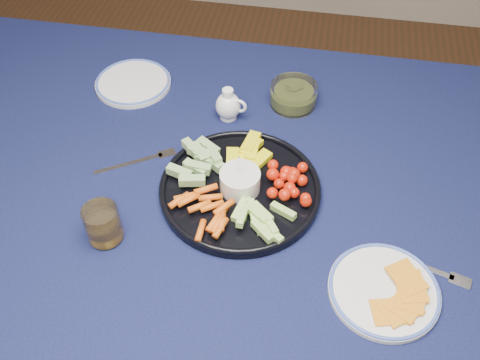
% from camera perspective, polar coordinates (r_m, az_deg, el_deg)
% --- Properties ---
extents(dining_table, '(1.67, 1.07, 0.75)m').
position_cam_1_polar(dining_table, '(1.17, -3.84, -3.61)').
color(dining_table, '#4A2E18').
rests_on(dining_table, ground).
extents(crudite_platter, '(0.33, 0.33, 0.10)m').
position_cam_1_polar(crudite_platter, '(1.08, -0.12, -0.68)').
color(crudite_platter, black).
rests_on(crudite_platter, dining_table).
extents(creamer_pitcher, '(0.07, 0.06, 0.08)m').
position_cam_1_polar(creamer_pitcher, '(1.23, -1.24, 7.94)').
color(creamer_pitcher, white).
rests_on(creamer_pitcher, dining_table).
extents(pickle_bowl, '(0.11, 0.11, 0.05)m').
position_cam_1_polar(pickle_bowl, '(1.28, 5.72, 8.93)').
color(pickle_bowl, white).
rests_on(pickle_bowl, dining_table).
extents(cheese_plate, '(0.19, 0.19, 0.02)m').
position_cam_1_polar(cheese_plate, '(0.98, 15.14, -11.20)').
color(cheese_plate, white).
rests_on(cheese_plate, dining_table).
extents(juice_tumbler, '(0.07, 0.07, 0.08)m').
position_cam_1_polar(juice_tumbler, '(1.03, -14.37, -4.75)').
color(juice_tumbler, white).
rests_on(juice_tumbler, dining_table).
extents(fork_left, '(0.16, 0.11, 0.00)m').
position_cam_1_polar(fork_left, '(1.17, -10.38, 2.05)').
color(fork_left, white).
rests_on(fork_left, dining_table).
extents(fork_right, '(0.18, 0.07, 0.00)m').
position_cam_1_polar(fork_right, '(1.04, 19.43, -8.96)').
color(fork_right, white).
rests_on(fork_right, dining_table).
extents(side_plate_extra, '(0.19, 0.19, 0.02)m').
position_cam_1_polar(side_plate_extra, '(1.37, -11.33, 10.16)').
color(side_plate_extra, white).
rests_on(side_plate_extra, dining_table).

